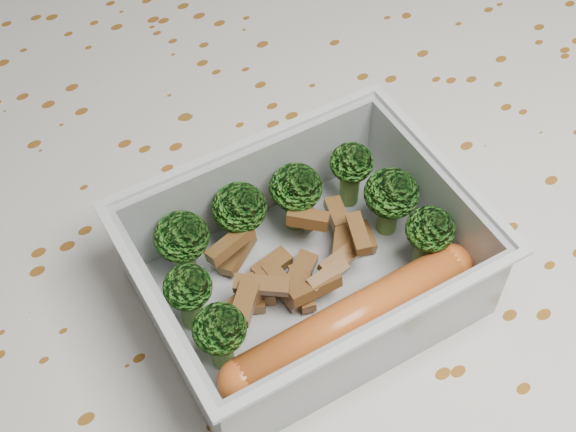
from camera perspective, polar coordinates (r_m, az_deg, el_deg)
dining_table at (r=0.57m, az=0.55°, el=-6.70°), size 1.40×0.90×0.75m
tablecloth at (r=0.53m, az=0.59°, el=-3.91°), size 1.46×0.96×0.19m
lunch_container at (r=0.46m, az=1.32°, el=-3.94°), size 0.20×0.16×0.06m
broccoli_florets at (r=0.46m, az=0.04°, el=-0.82°), size 0.16×0.11×0.05m
meat_pile at (r=0.46m, az=0.35°, el=-3.54°), size 0.11×0.07×0.03m
sausage at (r=0.44m, az=4.50°, el=-7.39°), size 0.16×0.03×0.02m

